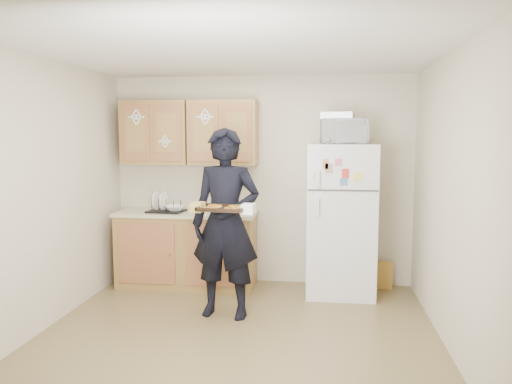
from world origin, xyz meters
TOP-DOWN VIEW (x-y plane):
  - floor at (0.00, 0.00)m, footprint 3.60×3.60m
  - ceiling at (0.00, 0.00)m, footprint 3.60×3.60m
  - wall_back at (0.00, 1.80)m, footprint 3.60×0.04m
  - wall_front at (0.00, -1.80)m, footprint 3.60×0.04m
  - wall_left at (-1.80, 0.00)m, footprint 0.04×3.60m
  - wall_right at (1.80, 0.00)m, footprint 0.04×3.60m
  - refrigerator at (0.95, 1.43)m, footprint 0.75×0.70m
  - base_cabinet at (-0.85, 1.48)m, footprint 1.60×0.60m
  - countertop at (-0.85, 1.48)m, footprint 1.64×0.64m
  - upper_cab_left at (-1.25, 1.61)m, footprint 0.80×0.33m
  - upper_cab_right at (-0.43, 1.61)m, footprint 0.80×0.33m
  - cereal_box at (1.47, 1.67)m, footprint 0.20×0.07m
  - person at (-0.20, 0.55)m, footprint 0.73×0.52m
  - baking_tray at (-0.17, 0.26)m, footprint 0.46×0.36m
  - pizza_front_left at (-0.27, 0.20)m, footprint 0.14×0.14m
  - pizza_front_right at (-0.08, 0.17)m, footprint 0.14×0.14m
  - pizza_back_left at (-0.26, 0.34)m, footprint 0.14×0.14m
  - pizza_back_right at (-0.06, 0.32)m, footprint 0.14×0.14m
  - microwave at (0.96, 1.38)m, footprint 0.53×0.38m
  - foil_pan at (0.89, 1.41)m, footprint 0.38×0.30m
  - dish_rack at (-1.08, 1.40)m, footprint 0.44×0.35m
  - bowl at (-0.97, 1.40)m, footprint 0.31×0.31m
  - soap_bottle at (-0.43, 1.40)m, footprint 0.11×0.11m

SIDE VIEW (x-z plane):
  - floor at x=0.00m, z-range 0.00..0.00m
  - cereal_box at x=1.47m, z-range 0.00..0.32m
  - base_cabinet at x=-0.85m, z-range 0.00..0.86m
  - refrigerator at x=0.95m, z-range 0.00..1.70m
  - countertop at x=-0.85m, z-range 0.86..0.90m
  - person at x=-0.20m, z-range 0.00..1.87m
  - bowl at x=-0.97m, z-range 0.92..0.98m
  - dish_rack at x=-1.08m, z-range 0.90..1.06m
  - soap_bottle at x=-0.43m, z-range 0.90..1.10m
  - baking_tray at x=-0.17m, z-range 1.10..1.14m
  - pizza_front_left at x=-0.27m, z-range 1.13..1.15m
  - pizza_front_right at x=-0.08m, z-range 1.13..1.15m
  - pizza_back_left at x=-0.26m, z-range 1.13..1.15m
  - pizza_back_right at x=-0.06m, z-range 1.13..1.15m
  - wall_back at x=0.00m, z-range 0.00..2.50m
  - wall_front at x=0.00m, z-range 0.00..2.50m
  - wall_left at x=-1.80m, z-range 0.00..2.50m
  - wall_right at x=1.80m, z-range 0.00..2.50m
  - upper_cab_left at x=-1.25m, z-range 1.45..2.20m
  - upper_cab_right at x=-0.43m, z-range 1.45..2.20m
  - microwave at x=0.96m, z-range 1.70..1.97m
  - foil_pan at x=0.89m, z-range 1.97..2.05m
  - ceiling at x=0.00m, z-range 2.50..2.50m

